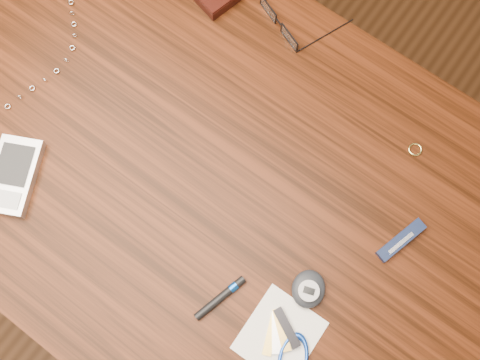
# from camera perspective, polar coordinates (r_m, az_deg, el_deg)

# --- Properties ---
(ground) EXTENTS (3.80, 3.80, 0.00)m
(ground) POSITION_cam_1_polar(r_m,az_deg,el_deg) (1.56, -1.50, -7.11)
(ground) COLOR #472814
(ground) RESTS_ON ground
(desk) EXTENTS (1.00, 0.70, 0.75)m
(desk) POSITION_cam_1_polar(r_m,az_deg,el_deg) (0.93, -2.51, -1.12)
(desk) COLOR #391709
(desk) RESTS_ON ground
(eyeglasses) EXTENTS (0.15, 0.15, 0.02)m
(eyeglasses) POSITION_cam_1_polar(r_m,az_deg,el_deg) (0.93, 4.52, 16.48)
(eyeglasses) COLOR black
(eyeglasses) RESTS_ON desk
(gold_ring) EXTENTS (0.03, 0.03, 0.00)m
(gold_ring) POSITION_cam_1_polar(r_m,az_deg,el_deg) (0.88, 18.18, 3.11)
(gold_ring) COLOR #F2E179
(gold_ring) RESTS_ON desk
(pda_phone) EXTENTS (0.11, 0.14, 0.02)m
(pda_phone) POSITION_cam_1_polar(r_m,az_deg,el_deg) (0.89, -23.03, 0.45)
(pda_phone) COLOR #B1B2B6
(pda_phone) RESTS_ON desk
(pedometer) EXTENTS (0.06, 0.07, 0.02)m
(pedometer) POSITION_cam_1_polar(r_m,az_deg,el_deg) (0.79, 7.32, -11.47)
(pedometer) COLOR black
(pedometer) RESTS_ON desk
(notepad_keys) EXTENTS (0.12, 0.11, 0.01)m
(notepad_keys) POSITION_cam_1_polar(r_m,az_deg,el_deg) (0.80, 4.99, -17.33)
(notepad_keys) COLOR white
(notepad_keys) RESTS_ON desk
(pocket_knife) EXTENTS (0.04, 0.09, 0.01)m
(pocket_knife) POSITION_cam_1_polar(r_m,az_deg,el_deg) (0.84, 16.79, -6.16)
(pocket_knife) COLOR #131B3D
(pocket_knife) RESTS_ON desk
(black_blue_pen) EXTENTS (0.03, 0.09, 0.01)m
(black_blue_pen) POSITION_cam_1_polar(r_m,az_deg,el_deg) (0.79, -1.94, -12.32)
(black_blue_pen) COLOR black
(black_blue_pen) RESTS_ON desk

